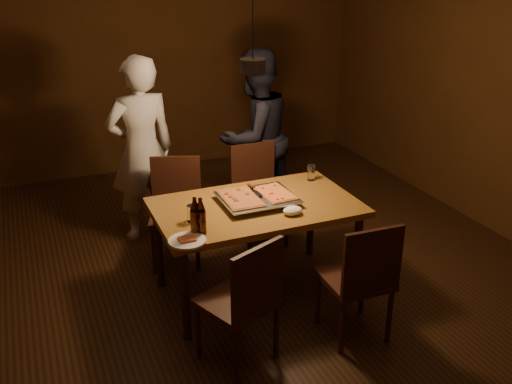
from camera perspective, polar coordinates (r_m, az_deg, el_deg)
name	(u,v)px	position (r m, az deg, el deg)	size (l,w,h in m)	color
room_shell	(253,116)	(4.10, -0.31, 7.65)	(6.00, 6.00, 6.00)	#361E0E
dining_table	(256,213)	(4.25, 0.00, -2.16)	(1.50, 0.90, 0.75)	#996627
chair_far_left	(176,201)	(4.86, -8.01, -0.86)	(0.54, 0.54, 0.49)	#38190F
chair_far_right	(257,185)	(5.15, 0.10, 0.75)	(0.42, 0.42, 0.49)	#38190F
chair_near_left	(246,293)	(3.57, -1.03, -10.04)	(0.55, 0.55, 0.49)	#38190F
chair_near_right	(362,272)	(3.85, 10.60, -7.84)	(0.44, 0.44, 0.49)	#38190F
pizza_tray	(258,200)	(4.24, 0.15, -0.78)	(0.55, 0.45, 0.05)	silver
pizza_meat	(241,198)	(4.19, -1.55, -0.61)	(0.25, 0.40, 0.02)	maroon
pizza_cheese	(275,193)	(4.28, 1.89, -0.09)	(0.22, 0.35, 0.02)	gold
spatula	(257,193)	(4.26, 0.10, -0.14)	(0.09, 0.24, 0.04)	silver
beer_bottle_a	(195,216)	(3.76, -6.10, -2.38)	(0.07, 0.07, 0.26)	black
beer_bottle_b	(201,216)	(3.76, -5.54, -2.42)	(0.07, 0.07, 0.26)	black
water_glass_left	(192,213)	(3.97, -6.39, -2.14)	(0.07, 0.07, 0.12)	silver
water_glass_right	(311,173)	(4.67, 5.54, 1.94)	(0.06, 0.06, 0.13)	silver
plate_slice	(187,241)	(3.71, -6.90, -4.85)	(0.25, 0.25, 0.03)	white
napkin	(293,211)	(4.06, 3.69, -1.87)	(0.14, 0.11, 0.06)	white
diner_white	(142,150)	(5.19, -11.36, 4.11)	(0.62, 0.40, 1.69)	silver
diner_dark	(255,137)	(5.48, -0.10, 5.49)	(0.81, 0.63, 1.68)	black
pendant_lamp	(253,65)	(4.02, -0.32, 12.62)	(0.18, 0.18, 1.10)	black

